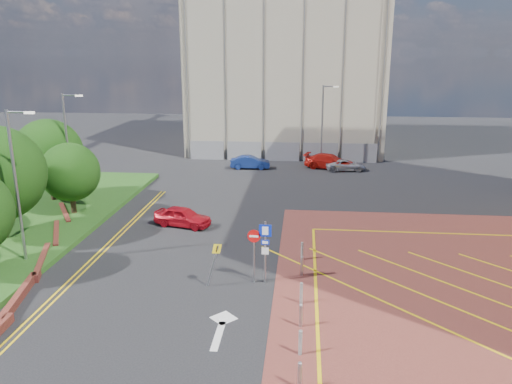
# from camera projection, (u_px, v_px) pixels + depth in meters

# --- Properties ---
(ground) EXTENTS (140.00, 140.00, 0.00)m
(ground) POSITION_uv_depth(u_px,v_px,m) (253.00, 291.00, 23.83)
(ground) COLOR black
(ground) RESTS_ON ground
(retaining_wall) EXTENTS (6.06, 20.33, 0.40)m
(retaining_wall) POSITION_uv_depth(u_px,v_px,m) (39.00, 261.00, 26.78)
(retaining_wall) COLOR maroon
(retaining_wall) RESTS_ON ground
(tree_c) EXTENTS (4.00, 4.00, 4.90)m
(tree_c) POSITION_uv_depth(u_px,v_px,m) (70.00, 172.00, 33.80)
(tree_c) COLOR #3D2B1C
(tree_c) RESTS_ON grass_bed
(tree_d) EXTENTS (5.00, 5.00, 6.08)m
(tree_d) POSITION_uv_depth(u_px,v_px,m) (49.00, 153.00, 36.77)
(tree_d) COLOR #3D2B1C
(tree_d) RESTS_ON grass_bed
(lamp_left_near) EXTENTS (1.53, 0.16, 8.00)m
(lamp_left_near) POSITION_uv_depth(u_px,v_px,m) (17.00, 181.00, 25.64)
(lamp_left_near) COLOR #9EA0A8
(lamp_left_near) RESTS_ON grass_bed
(lamp_left_far) EXTENTS (1.53, 0.16, 8.00)m
(lamp_left_far) POSITION_uv_depth(u_px,v_px,m) (68.00, 145.00, 35.41)
(lamp_left_far) COLOR #9EA0A8
(lamp_left_far) RESTS_ON grass_bed
(lamp_back) EXTENTS (1.53, 0.16, 8.00)m
(lamp_back) POSITION_uv_depth(u_px,v_px,m) (323.00, 123.00, 49.12)
(lamp_back) COLOR #9EA0A8
(lamp_back) RESTS_ON ground
(sign_cluster) EXTENTS (1.17, 0.12, 3.20)m
(sign_cluster) POSITION_uv_depth(u_px,v_px,m) (261.00, 246.00, 24.22)
(sign_cluster) COLOR #9EA0A8
(sign_cluster) RESTS_ON ground
(warning_sign) EXTENTS (0.76, 0.42, 2.25)m
(warning_sign) POSITION_uv_depth(u_px,v_px,m) (214.00, 260.00, 23.91)
(warning_sign) COLOR #9EA0A8
(warning_sign) RESTS_ON ground
(bollard_row) EXTENTS (0.14, 11.14, 0.90)m
(bollard_row) POSITION_uv_depth(u_px,v_px,m) (301.00, 301.00, 21.89)
(bollard_row) COLOR #9EA0A8
(bollard_row) RESTS_ON forecourt
(construction_building) EXTENTS (21.20, 19.20, 22.00)m
(construction_building) POSITION_uv_depth(u_px,v_px,m) (287.00, 53.00, 59.21)
(construction_building) COLOR #B7AE96
(construction_building) RESTS_ON ground
(construction_fence) EXTENTS (21.60, 0.06, 2.00)m
(construction_fence) POSITION_uv_depth(u_px,v_px,m) (292.00, 152.00, 52.22)
(construction_fence) COLOR gray
(construction_fence) RESTS_ON ground
(car_red_left) EXTENTS (4.05, 2.44, 1.29)m
(car_red_left) POSITION_uv_depth(u_px,v_px,m) (183.00, 217.00, 32.69)
(car_red_left) COLOR #B30F1B
(car_red_left) RESTS_ON ground
(car_blue_back) EXTENTS (3.93, 1.57, 1.27)m
(car_blue_back) POSITION_uv_depth(u_px,v_px,m) (250.00, 162.00, 48.95)
(car_blue_back) COLOR navy
(car_blue_back) RESTS_ON ground
(car_red_back) EXTENTS (5.30, 3.25, 1.43)m
(car_red_back) POSITION_uv_depth(u_px,v_px,m) (330.00, 161.00, 48.93)
(car_red_back) COLOR #B8160F
(car_red_back) RESTS_ON ground
(car_silver_back) EXTENTS (3.99, 2.19, 1.06)m
(car_silver_back) POSITION_uv_depth(u_px,v_px,m) (346.00, 165.00, 48.15)
(car_silver_back) COLOR #ADADB4
(car_silver_back) RESTS_ON ground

